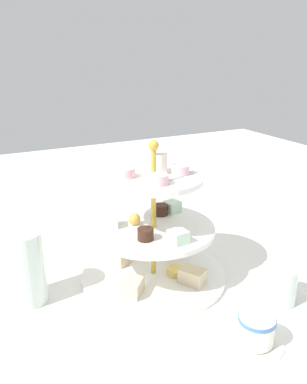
# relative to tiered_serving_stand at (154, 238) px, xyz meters

# --- Properties ---
(ground_plane) EXTENTS (2.40, 2.40, 0.00)m
(ground_plane) POSITION_rel_tiered_serving_stand_xyz_m (-0.00, -0.00, -0.09)
(ground_plane) COLOR silver
(tiered_serving_stand) EXTENTS (0.29, 0.29, 0.29)m
(tiered_serving_stand) POSITION_rel_tiered_serving_stand_xyz_m (0.00, 0.00, 0.00)
(tiered_serving_stand) COLOR white
(tiered_serving_stand) RESTS_ON ground_plane
(water_glass_tall_right) EXTENTS (0.07, 0.07, 0.14)m
(water_glass_tall_right) POSITION_rel_tiered_serving_stand_xyz_m (-0.24, 0.03, -0.02)
(water_glass_tall_right) COLOR silver
(water_glass_tall_right) RESTS_ON ground_plane
(water_glass_short_left) EXTENTS (0.06, 0.06, 0.07)m
(water_glass_short_left) POSITION_rel_tiered_serving_stand_xyz_m (0.17, -0.18, -0.05)
(water_glass_short_left) COLOR silver
(water_glass_short_left) RESTS_ON ground_plane
(teacup_with_saucer) EXTENTS (0.09, 0.09, 0.05)m
(teacup_with_saucer) POSITION_rel_tiered_serving_stand_xyz_m (0.05, -0.25, -0.06)
(teacup_with_saucer) COLOR white
(teacup_with_saucer) RESTS_ON ground_plane
(butter_knife_left) EXTENTS (0.17, 0.04, 0.00)m
(butter_knife_left) POSITION_rel_tiered_serving_stand_xyz_m (-0.01, 0.29, -0.09)
(butter_knife_left) COLOR silver
(butter_knife_left) RESTS_ON ground_plane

